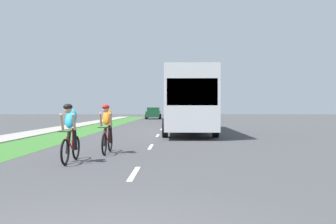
{
  "coord_description": "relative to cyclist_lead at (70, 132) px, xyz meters",
  "views": [
    {
      "loc": [
        0.91,
        -3.74,
        1.47
      ],
      "look_at": [
        0.54,
        16.05,
        1.25
      ],
      "focal_mm": 39.06,
      "sensor_mm": 36.0,
      "label": 1
    }
  ],
  "objects": [
    {
      "name": "sedan_dark_green",
      "position": [
        -0.03,
        38.49,
        -0.04
      ],
      "size": [
        1.98,
        4.3,
        1.52
      ],
      "color": "#194C2D",
      "rests_on": "ground_plane"
    },
    {
      "name": "cyclist_lead",
      "position": [
        0.0,
        0.0,
        0.0
      ],
      "size": [
        0.42,
        1.72,
        1.58
      ],
      "color": "black",
      "rests_on": "ground_plane"
    },
    {
      "name": "sidewalk_concrete",
      "position": [
        -5.28,
        13.95,
        -0.81
      ],
      "size": [
        1.82,
        70.0,
        0.1
      ],
      "primitive_type": "cube",
      "color": "#9E998E",
      "rests_on": "ground_plane"
    },
    {
      "name": "suv_red",
      "position": [
        3.31,
        28.13,
        0.14
      ],
      "size": [
        2.15,
        4.7,
        1.79
      ],
      "color": "red",
      "rests_on": "ground_plane"
    },
    {
      "name": "lane_markings_center",
      "position": [
        1.91,
        17.95,
        -0.81
      ],
      "size": [
        0.12,
        52.2,
        0.01
      ],
      "color": "white",
      "rests_on": "ground_plane"
    },
    {
      "name": "bus_white",
      "position": [
        3.58,
        12.1,
        1.17
      ],
      "size": [
        2.78,
        11.6,
        3.48
      ],
      "color": "silver",
      "rests_on": "ground_plane"
    },
    {
      "name": "cyclist_trailing",
      "position": [
        0.62,
        1.98,
        0.0
      ],
      "size": [
        0.42,
        1.72,
        1.58
      ],
      "color": "black",
      "rests_on": "ground_plane"
    },
    {
      "name": "grass_verge",
      "position": [
        -3.1,
        13.95,
        -0.81
      ],
      "size": [
        2.55,
        70.0,
        0.01
      ],
      "primitive_type": "cube",
      "color": "#38722D",
      "rests_on": "ground_plane"
    },
    {
      "name": "ground_plane",
      "position": [
        1.91,
        13.95,
        -0.81
      ],
      "size": [
        120.0,
        120.0,
        0.0
      ],
      "primitive_type": "plane",
      "color": "#424244"
    }
  ]
}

